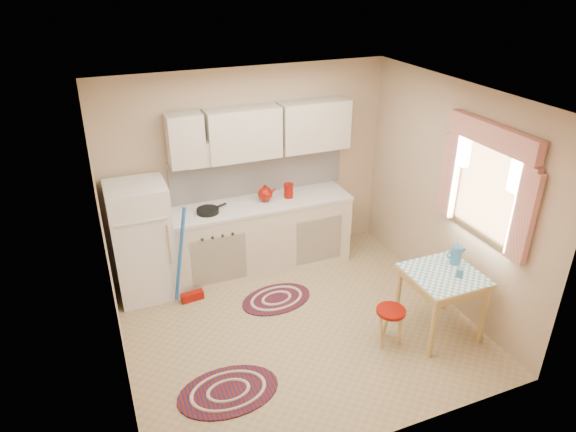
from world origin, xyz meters
The scene contains 14 objects.
room_shell centered at (0.16, 0.24, 1.60)m, with size 3.64×3.60×2.52m.
fridge centered at (-1.41, 1.25, 0.70)m, with size 0.65×0.60×1.40m, color white.
broom centered at (-0.97, 0.90, 0.60)m, with size 0.28×0.12×1.20m, color blue, non-canonical shape.
base_cabinets centered at (0.04, 1.30, 0.44)m, with size 2.25×0.60×0.88m, color beige.
countertop centered at (0.04, 1.30, 0.90)m, with size 2.27×0.62×0.04m, color silver.
frying_pan centered at (-0.63, 1.25, 0.94)m, with size 0.26×0.26×0.05m, color black.
red_kettle centered at (0.10, 1.30, 1.02)m, with size 0.20×0.18×0.20m, color #860D04, non-canonical shape.
red_canister centered at (0.41, 1.30, 1.00)m, with size 0.11×0.11×0.16m, color #860D04.
table centered at (1.34, -0.63, 0.36)m, with size 0.72×0.72×0.72m, color tan.
stool centered at (0.76, -0.60, 0.21)m, with size 0.30×0.30×0.42m, color #860D04.
coffee_pot centered at (1.57, -0.51, 0.86)m, with size 0.14×0.12×0.28m, color teal, non-canonical shape.
mug centered at (1.44, -0.73, 0.77)m, with size 0.07×0.07×0.10m, color teal.
rug_center centered at (-0.05, 0.53, 0.01)m, with size 0.85×0.57×0.02m, color maroon, non-canonical shape.
rug_left centered at (-0.98, -0.65, 0.01)m, with size 0.95×0.63×0.02m, color maroon, non-canonical shape.
Camera 1 is at (-1.78, -4.11, 3.58)m, focal length 32.00 mm.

